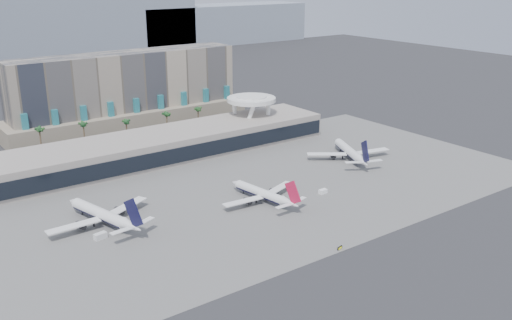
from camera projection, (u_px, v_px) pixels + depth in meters
ground at (319, 241)px, 190.28m from camera, size 900.00×900.00×0.00m
apron_pad at (229, 191)px, 232.45m from camera, size 260.00×130.00×0.06m
mountain_ridge at (18, 29)px, 556.65m from camera, size 680.00×60.00×70.00m
hotel at (128, 97)px, 324.22m from camera, size 140.00×30.00×42.00m
terminal at (166, 144)px, 272.43m from camera, size 170.00×32.50×14.50m
saucer_structure at (251, 102)px, 303.97m from camera, size 26.00×26.00×21.89m
palm_row at (146, 119)px, 302.01m from camera, size 157.80×2.80×13.10m
airliner_left at (102, 214)px, 201.38m from camera, size 40.46×42.00×14.76m
airliner_centre at (263, 194)px, 221.31m from camera, size 36.11×37.40×12.95m
airliner_right at (350, 152)px, 270.33m from camera, size 38.59×39.74×14.67m
service_vehicle_a at (100, 236)px, 191.15m from camera, size 4.65×2.93×2.11m
service_vehicle_b at (323, 191)px, 229.81m from camera, size 3.48×2.08×1.75m
taxiway_sign at (340, 248)px, 184.05m from camera, size 2.41×0.83×1.09m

